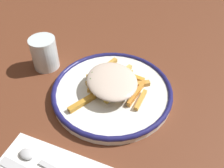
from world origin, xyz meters
TOP-DOWN VIEW (x-y plane):
  - ground_plane at (0.00, 0.00)m, footprint 2.60×2.60m
  - plate at (0.00, 0.00)m, footprint 0.30×0.30m
  - fries_heap at (0.00, 0.00)m, footprint 0.21×0.18m
  - spoon at (-0.23, 0.04)m, footprint 0.02×0.15m
  - water_glass at (0.02, 0.21)m, footprint 0.07×0.07m

SIDE VIEW (x-z plane):
  - ground_plane at x=0.00m, z-range 0.00..0.00m
  - plate at x=0.00m, z-range 0.00..0.02m
  - spoon at x=-0.23m, z-range 0.01..0.02m
  - fries_heap at x=0.00m, z-range 0.02..0.06m
  - water_glass at x=0.02m, z-range 0.00..0.09m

